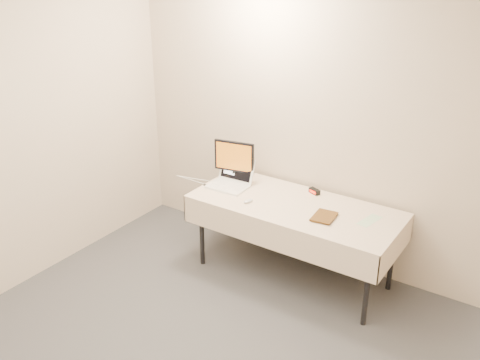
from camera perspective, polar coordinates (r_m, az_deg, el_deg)
The scene contains 9 objects.
back_wall at distance 4.88m, azimuth 8.73°, elevation 5.84°, with size 4.00×0.10×2.70m, color beige.
table at distance 4.75m, azimuth 5.86°, elevation -3.29°, with size 1.86×0.81×0.74m.
laptop at distance 5.06m, azimuth -0.91°, elevation 0.08°, with size 0.38×0.36×0.25m.
monitor at distance 5.06m, azimuth -0.62°, elevation 2.31°, with size 0.39×0.16×0.41m.
book at distance 4.50m, azimuth 7.97°, elevation -2.45°, with size 0.18×0.02×0.24m, color brown.
alarm_clock at distance 4.94m, azimuth 7.95°, elevation -1.19°, with size 0.12×0.08×0.05m.
clicker at distance 4.74m, azimuth 0.88°, elevation -2.26°, with size 0.05×0.10×0.02m, color silver.
paper_form at distance 4.56m, azimuth 13.65°, elevation -4.22°, with size 0.10×0.25×0.00m, color #B8DDAF.
usb_dongle at distance 5.07m, azimuth -3.64°, elevation -0.58°, with size 0.06×0.02×0.01m, color black.
Camera 1 is at (1.94, -1.73, 2.83)m, focal length 40.00 mm.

